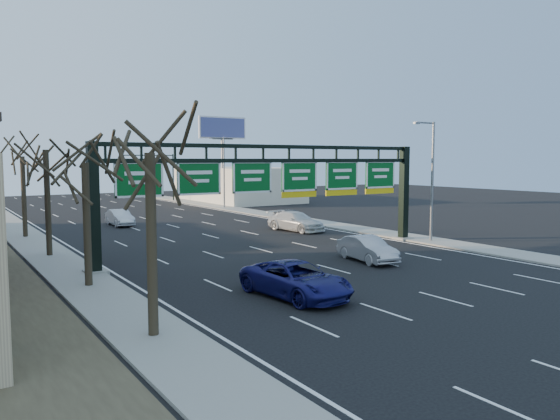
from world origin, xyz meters
TOP-DOWN VIEW (x-y plane):
  - ground at (0.00, 0.00)m, footprint 160.00×160.00m
  - sidewalk_left at (-12.80, 20.00)m, footprint 3.00×120.00m
  - sidewalk_right at (12.80, 20.00)m, footprint 3.00×120.00m
  - lane_markings at (0.00, 20.00)m, footprint 21.60×120.00m
  - sign_gantry at (0.16, 8.00)m, footprint 24.60×1.20m
  - building_right_distant at (20.00, 50.00)m, footprint 12.00×20.00m
  - tree_near at (-12.80, -4.00)m, footprint 3.60×3.60m
  - tree_gantry at (-12.80, 5.00)m, footprint 3.60×3.60m
  - tree_mid at (-12.80, 15.00)m, footprint 3.60×3.60m
  - tree_far at (-12.80, 25.00)m, footprint 3.60×3.60m
  - streetlight_near at (12.47, 6.00)m, footprint 2.15×0.22m
  - streetlight_far at (12.47, 40.00)m, footprint 2.15×0.22m
  - billboard_right at (15.00, 44.98)m, footprint 7.00×0.50m
  - traffic_signal_mast at (5.69, 55.00)m, footprint 10.16×0.54m
  - car_blue_suv at (-5.39, -2.05)m, footprint 3.25×6.06m
  - car_silver_sedan at (3.22, 2.71)m, footprint 2.29×4.87m
  - car_white_wagon at (7.72, 16.90)m, footprint 3.28×6.03m
  - car_grey_far at (10.50, 21.64)m, footprint 2.09×4.30m
  - car_silver_distant at (-4.10, 28.94)m, footprint 1.62×4.60m

SIDE VIEW (x-z plane):
  - ground at x=0.00m, z-range 0.00..0.00m
  - lane_markings at x=0.00m, z-range 0.00..0.01m
  - sidewalk_left at x=-12.80m, z-range 0.00..0.12m
  - sidewalk_right at x=12.80m, z-range 0.00..0.12m
  - car_grey_far at x=10.50m, z-range 0.00..1.41m
  - car_silver_distant at x=-4.10m, z-range 0.00..1.51m
  - car_silver_sedan at x=3.22m, z-range 0.00..1.54m
  - car_blue_suv at x=-5.39m, z-range 0.00..1.62m
  - car_white_wagon at x=7.72m, z-range 0.00..1.66m
  - building_right_distant at x=20.00m, z-range 0.00..5.00m
  - sign_gantry at x=0.16m, z-range 1.03..8.23m
  - streetlight_near at x=12.47m, z-range 0.58..9.58m
  - streetlight_far at x=12.47m, z-range 0.58..9.58m
  - traffic_signal_mast at x=5.69m, z-range 2.00..9.00m
  - tree_gantry at x=-12.80m, z-range 2.87..11.35m
  - tree_near at x=-12.80m, z-range 3.05..11.91m
  - tree_far at x=-12.80m, z-range 3.05..11.91m
  - tree_mid at x=-12.80m, z-range 3.23..12.47m
  - billboard_right at x=15.00m, z-range 3.06..15.06m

